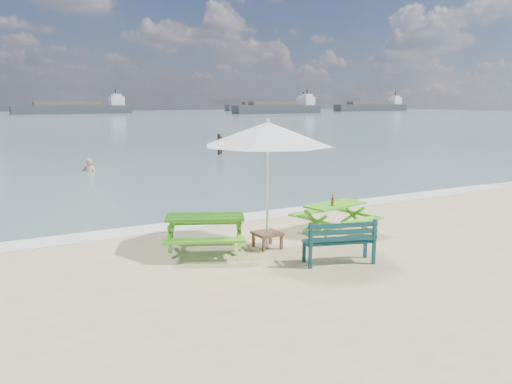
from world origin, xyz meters
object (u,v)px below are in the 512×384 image
picnic_table_right (335,219)px  swimmer (90,177)px  park_bench (339,250)px  patio_umbrella (268,134)px  beer_bottle (332,202)px  side_table (267,240)px  picnic_table_left (205,234)px

picnic_table_right → swimmer: 14.26m
park_bench → patio_umbrella: (-0.72, 1.51, 2.17)m
park_bench → beer_bottle: size_ratio=5.51×
park_bench → side_table: (-0.72, 1.51, -0.08)m
park_bench → beer_bottle: (1.10, 1.66, 0.54)m
picnic_table_right → beer_bottle: (-0.20, -0.14, 0.46)m
picnic_table_right → park_bench: park_bench is taller
patio_umbrella → picnic_table_left: bearing=161.4°
patio_umbrella → swimmer: 14.50m
patio_umbrella → side_table: bearing=0.0°
beer_bottle → swimmer: bearing=101.4°
beer_bottle → picnic_table_left: bearing=174.8°
park_bench → picnic_table_right: bearing=54.1°
swimmer → park_bench: bearing=-83.7°
park_bench → side_table: 1.68m
picnic_table_right → side_table: bearing=-172.0°
picnic_table_right → patio_umbrella: size_ratio=0.69×
park_bench → beer_bottle: bearing=56.5°
side_table → swimmer: (-1.01, 14.20, -0.48)m
picnic_table_right → side_table: picnic_table_right is taller
swimmer → picnic_table_right: bearing=-77.7°
picnic_table_left → side_table: picnic_table_left is taller
side_table → patio_umbrella: (0.00, 0.00, 2.25)m
side_table → park_bench: bearing=-64.7°
picnic_table_left → picnic_table_right: size_ratio=1.19×
side_table → beer_bottle: size_ratio=2.12×
picnic_table_left → side_table: (1.25, -0.42, -0.18)m
picnic_table_left → swimmer: bearing=89.0°
picnic_table_left → park_bench: size_ratio=1.58×
patio_umbrella → swimmer: patio_umbrella is taller
picnic_table_right → beer_bottle: bearing=-145.5°
picnic_table_right → side_table: (-2.02, -0.28, -0.16)m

